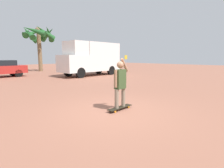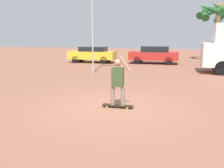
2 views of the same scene
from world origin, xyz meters
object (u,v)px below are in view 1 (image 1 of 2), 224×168
(camper_van, at_px, (92,58))
(palm_tree_near_van, at_px, (39,35))
(skateboard, at_px, (120,108))
(street_sign, at_px, (126,62))
(person_skateboarder, at_px, (120,81))

(camper_van, xyz_separation_m, palm_tree_near_van, (-1.20, 8.82, 2.83))
(skateboard, height_order, camper_van, camper_van)
(skateboard, bearing_deg, street_sign, 38.03)
(person_skateboarder, distance_m, palm_tree_near_van, 19.63)
(skateboard, xyz_separation_m, person_skateboarder, (-0.00, 0.00, 0.93))
(skateboard, height_order, person_skateboarder, person_skateboarder)
(person_skateboarder, xyz_separation_m, street_sign, (10.80, 8.45, 0.31))
(palm_tree_near_van, bearing_deg, street_sign, -62.78)
(camper_van, relative_size, palm_tree_near_van, 1.09)
(camper_van, relative_size, street_sign, 3.13)
(person_skateboarder, height_order, palm_tree_near_van, palm_tree_near_van)
(skateboard, distance_m, camper_van, 11.94)
(camper_van, height_order, palm_tree_near_van, palm_tree_near_van)
(person_skateboarder, height_order, camper_van, camper_van)
(person_skateboarder, bearing_deg, palm_tree_near_van, 72.98)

